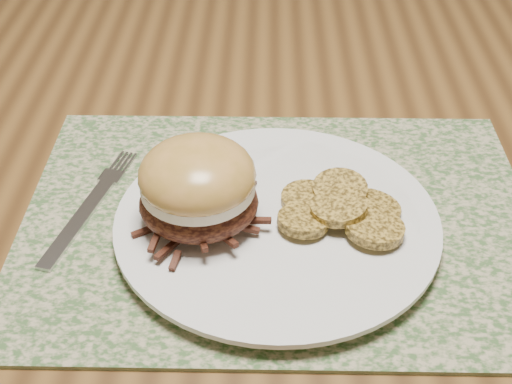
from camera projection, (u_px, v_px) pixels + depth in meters
The scene contains 6 objects.
dining_table at pixel (388, 169), 0.83m from camera, with size 1.50×0.90×0.75m.
placemat at pixel (279, 219), 0.63m from camera, with size 0.45×0.33×0.00m, color #3B5A2E.
dinner_plate at pixel (277, 224), 0.61m from camera, with size 0.26×0.26×0.02m, color silver.
pork_sandwich at pixel (198, 187), 0.58m from camera, with size 0.10×0.10×0.07m.
roasted_potatoes at pixel (342, 208), 0.60m from camera, with size 0.13×0.11×0.03m.
fork at pixel (91, 205), 0.64m from camera, with size 0.06×0.17×0.00m.
Camera 1 is at (-0.14, -0.67, 1.16)m, focal length 50.00 mm.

